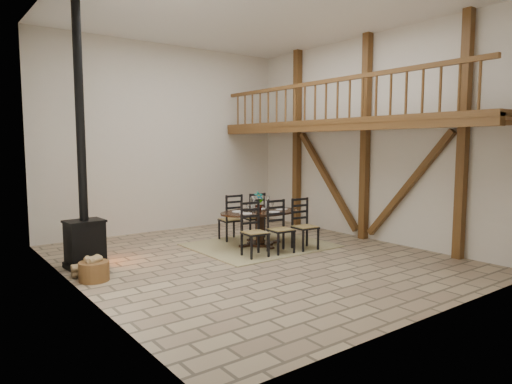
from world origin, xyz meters
TOP-DOWN VIEW (x-y plane):
  - ground at (0.00, 0.00)m, footprint 8.00×8.00m
  - room_shell at (1.19, 0.00)m, footprint 7.02×8.02m
  - rug at (0.81, 0.88)m, footprint 3.00×2.50m
  - dining_table at (0.80, 0.76)m, footprint 2.08×2.32m
  - wood_stove at (-2.99, 1.42)m, footprint 0.75×0.60m
  - log_basket at (-3.14, 0.42)m, footprint 0.51×0.51m
  - log_stack at (-3.25, 0.82)m, footprint 0.34×0.25m

SIDE VIEW (x-z plane):
  - ground at x=0.00m, z-range 0.00..0.00m
  - rug at x=0.81m, z-range 0.00..0.02m
  - log_stack at x=-3.25m, z-range 0.00..0.22m
  - log_basket at x=-3.14m, z-range -0.03..0.39m
  - dining_table at x=0.80m, z-range -0.20..1.07m
  - wood_stove at x=-2.99m, z-range -1.39..3.61m
  - room_shell at x=1.19m, z-range 0.51..5.52m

